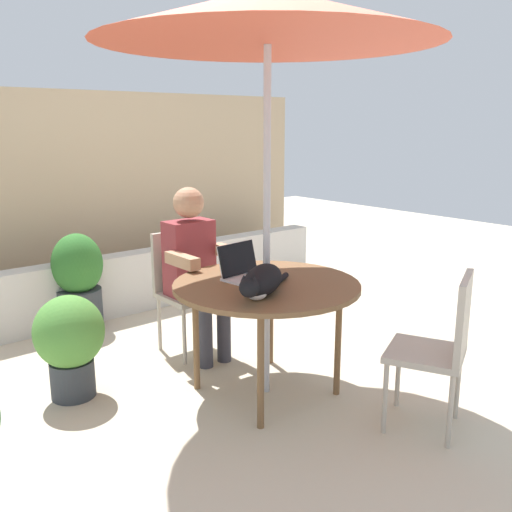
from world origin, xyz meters
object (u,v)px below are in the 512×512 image
Objects in this scene: laptop at (243,268)px; potted_plant_near_fence at (70,340)px; potted_plant_corner at (78,280)px; patio_table at (266,291)px; chair_occupied at (184,281)px; chair_empty at (442,341)px; patio_umbrella at (268,17)px; person_seated at (195,263)px; cat at (261,282)px.

laptop is 1.15m from potted_plant_near_fence.
laptop is 0.41× the size of potted_plant_corner.
patio_table is 3.51× the size of laptop.
chair_occupied is at bearing 12.24° from potted_plant_near_fence.
patio_umbrella is at bearing 114.40° from chair_empty.
patio_table is 1.42× the size of potted_plant_corner.
chair_empty is at bearing -67.42° from laptop.
patio_table is at bearing -77.93° from laptop.
patio_table is at bearing -90.00° from person_seated.
patio_table is at bearing 42.74° from cat.
potted_plant_corner is at bearing 107.27° from chair_empty.
patio_umbrella is at bearing -76.66° from potted_plant_corner.
patio_table is 0.78m from person_seated.
chair_empty is 2.73× the size of laptop.
patio_umbrella is 2.97× the size of potted_plant_corner.
laptop is (-0.04, -0.76, 0.26)m from chair_occupied.
potted_plant_near_fence is (-0.97, -0.21, -0.15)m from chair_occupied.
patio_table is 1.91m from potted_plant_corner.
chair_empty reaches higher than potted_plant_near_fence.
patio_table is at bearing -36.90° from potted_plant_near_fence.
cat reaches higher than potted_plant_corner.
patio_table is at bearing 114.40° from chair_empty.
potted_plant_corner is (-0.44, 1.84, -0.25)m from patio_table.
chair_occupied reaches higher than patio_table.
chair_empty is 1.51× the size of cat.
potted_plant_near_fence is (-0.97, 0.73, -0.29)m from patio_table.
cat is 0.91× the size of potted_plant_near_fence.
cat is at bearing -113.65° from laptop.
chair_occupied is 0.80m from laptop.
laptop reaches higher than patio_table.
patio_umbrella reaches higher than cat.
chair_empty is (0.43, -0.95, -1.71)m from patio_umbrella.
laptop reaches higher than cat.
person_seated is at bearing -67.67° from potted_plant_corner.
patio_table is 0.30m from cat.
laptop is at bearing -76.52° from potted_plant_corner.
laptop is at bearing -92.88° from chair_occupied.
potted_plant_near_fence is (-0.97, 0.73, -1.86)m from patio_umbrella.
patio_table is at bearing -76.66° from potted_plant_corner.
patio_table is 1.06m from chair_empty.
cat is at bearing -101.50° from person_seated.
person_seated is at bearing 78.50° from cat.
laptop is 0.39m from cat.
cat is (-0.63, 0.77, 0.28)m from chair_empty.
patio_umbrella is 2.67× the size of chair_empty.
chair_empty is at bearing -77.11° from chair_occupied.
chair_empty is 2.93m from potted_plant_corner.
chair_occupied is at bearing 102.89° from chair_empty.
laptop is 0.50× the size of potted_plant_near_fence.
chair_empty is 1.03m from cat.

